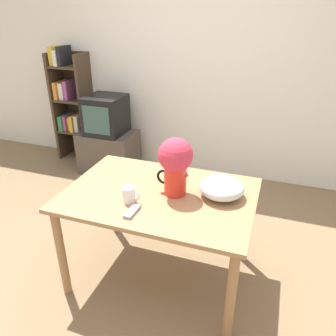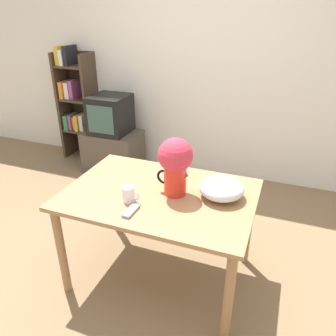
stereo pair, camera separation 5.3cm
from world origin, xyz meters
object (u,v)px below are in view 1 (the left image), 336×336
object	(u,v)px
coffee_mug	(129,195)
tv_set	(106,115)
flower_vase	(175,162)
white_bowl	(222,187)

from	to	relation	value
coffee_mug	tv_set	distance (m)	1.99
flower_vase	coffee_mug	world-z (taller)	flower_vase
white_bowl	flower_vase	bearing A→B (deg)	-167.63
coffee_mug	tv_set	size ratio (longest dim) A/B	0.27
flower_vase	tv_set	bearing A→B (deg)	132.65
flower_vase	tv_set	xyz separation A→B (m)	(-1.34, 1.46, -0.24)
flower_vase	white_bowl	world-z (taller)	flower_vase
tv_set	flower_vase	bearing A→B (deg)	-47.35
white_bowl	tv_set	world-z (taller)	tv_set
flower_vase	white_bowl	distance (m)	0.35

